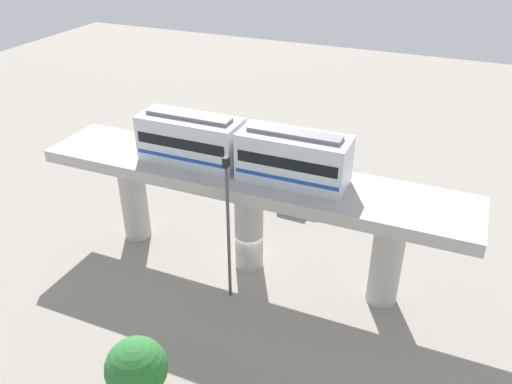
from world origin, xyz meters
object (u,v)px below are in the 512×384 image
train (240,148)px  tree_near_viaduct (136,368)px  signal_post (228,224)px  parked_car_black (293,197)px  parked_car_red (394,197)px

train → tree_near_viaduct: size_ratio=2.94×
tree_near_viaduct → signal_post: bearing=-1.5°
parked_car_black → signal_post: 12.98m
parked_car_black → tree_near_viaduct: 21.76m
parked_car_red → signal_post: bearing=148.0°
train → signal_post: train is taller
parked_car_black → signal_post: signal_post is taller
train → signal_post: 4.81m
parked_car_black → tree_near_viaduct: (-21.63, 0.19, 2.36)m
parked_car_black → train: bearing=178.2°
parked_car_black → signal_post: bearing=-177.1°
parked_car_red → parked_car_black: bearing=106.9°
parked_car_black → tree_near_viaduct: size_ratio=0.93×
parked_car_red → tree_near_viaduct: (-24.79, 7.87, 2.36)m
train → tree_near_viaduct: 14.11m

